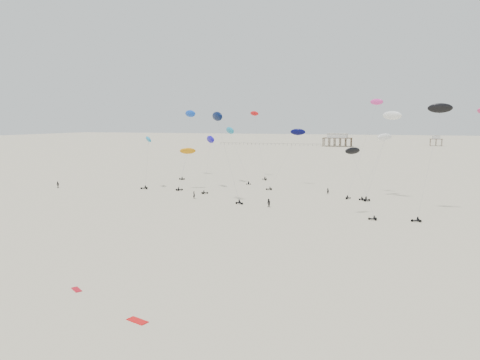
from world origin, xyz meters
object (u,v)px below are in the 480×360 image
(rig_2, at_px, (257,132))
(spectator_0, at_px, (194,199))
(pavilion_main, at_px, (337,141))
(pavilion_small, at_px, (436,141))
(rig_7, at_px, (437,124))

(rig_2, bearing_deg, spectator_0, 61.32)
(pavilion_main, bearing_deg, pavilion_small, 23.20)
(pavilion_main, bearing_deg, rig_2, -91.07)
(pavilion_small, xyz_separation_m, rig_7, (-22.41, -278.38, 14.81))
(rig_2, relative_size, spectator_0, 10.76)
(pavilion_main, distance_m, spectator_0, 247.93)
(pavilion_main, relative_size, rig_2, 0.91)
(rig_2, bearing_deg, rig_7, 112.17)
(pavilion_main, height_order, rig_2, rig_2)
(pavilion_small, bearing_deg, rig_7, -94.60)
(pavilion_main, height_order, rig_7, rig_7)
(rig_2, relative_size, rig_7, 0.96)
(pavilion_main, relative_size, pavilion_small, 2.33)
(pavilion_main, bearing_deg, rig_7, -79.15)
(pavilion_main, xyz_separation_m, rig_2, (-3.75, -201.33, 10.83))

